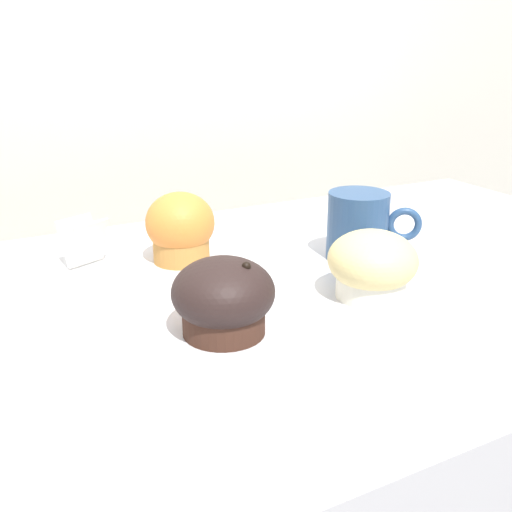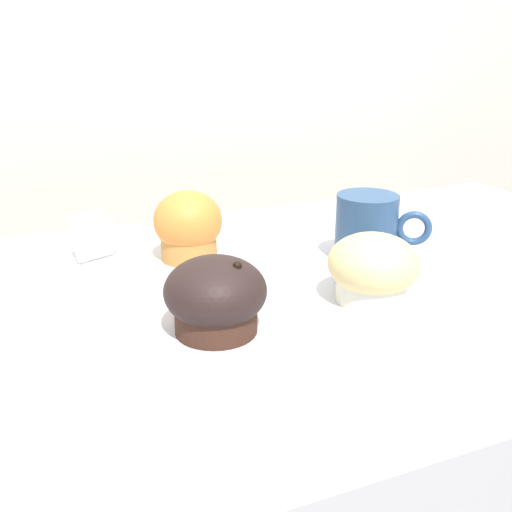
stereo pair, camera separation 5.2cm
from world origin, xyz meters
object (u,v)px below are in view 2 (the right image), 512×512
object	(u,v)px
muffin_back_right	(215,297)
muffin_front_center	(373,269)
muffin_back_left	(188,227)
coffee_cup	(368,227)

from	to	relation	value
muffin_back_right	muffin_front_center	bearing A→B (deg)	0.88
muffin_back_left	muffin_front_center	bearing A→B (deg)	-54.53
muffin_back_right	muffin_back_left	bearing A→B (deg)	80.32
muffin_front_center	muffin_back_right	distance (m)	0.18
muffin_back_left	muffin_back_right	world-z (taller)	muffin_back_left
coffee_cup	muffin_back_left	bearing A→B (deg)	154.94
muffin_front_center	muffin_back_right	size ratio (longest dim) A/B	0.99
muffin_front_center	muffin_back_right	xyz separation A→B (m)	(-0.18, -0.00, -0.00)
muffin_back_right	coffee_cup	world-z (taller)	coffee_cup
muffin_back_right	coffee_cup	bearing A→B (deg)	24.38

